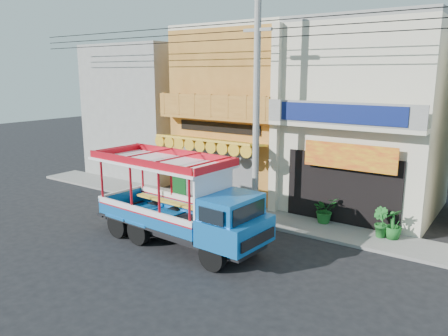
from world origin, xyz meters
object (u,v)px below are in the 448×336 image
(utility_pole, at_px, (260,99))
(potted_plant_a, at_px, (325,210))
(potted_plant_b, at_px, (380,222))
(potted_plant_c, at_px, (394,224))
(green_sign, at_px, (179,189))
(songthaew_truck, at_px, (189,205))

(utility_pole, bearing_deg, potted_plant_a, 29.76)
(potted_plant_a, bearing_deg, potted_plant_b, -66.71)
(potted_plant_b, height_order, potted_plant_c, potted_plant_c)
(utility_pole, height_order, green_sign, utility_pole)
(utility_pole, bearing_deg, songthaew_truck, -101.02)
(potted_plant_c, bearing_deg, green_sign, -64.25)
(green_sign, xyz_separation_m, potted_plant_c, (9.83, 0.42, 0.09))
(potted_plant_b, bearing_deg, potted_plant_a, 29.65)
(green_sign, bearing_deg, potted_plant_a, 5.20)
(songthaew_truck, bearing_deg, potted_plant_b, 41.01)
(utility_pole, xyz_separation_m, potted_plant_b, (4.59, 1.03, -4.37))
(green_sign, bearing_deg, utility_pole, -8.05)
(potted_plant_b, relative_size, potted_plant_c, 0.99)
(songthaew_truck, relative_size, potted_plant_a, 6.59)
(green_sign, distance_m, potted_plant_a, 7.14)
(songthaew_truck, distance_m, potted_plant_a, 5.81)
(utility_pole, xyz_separation_m, songthaew_truck, (-0.69, -3.56, -3.49))
(potted_plant_b, bearing_deg, songthaew_truck, 78.08)
(utility_pole, distance_m, potted_plant_a, 5.13)
(green_sign, relative_size, potted_plant_c, 0.99)
(songthaew_truck, height_order, potted_plant_c, songthaew_truck)
(potted_plant_a, bearing_deg, utility_pole, 150.47)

